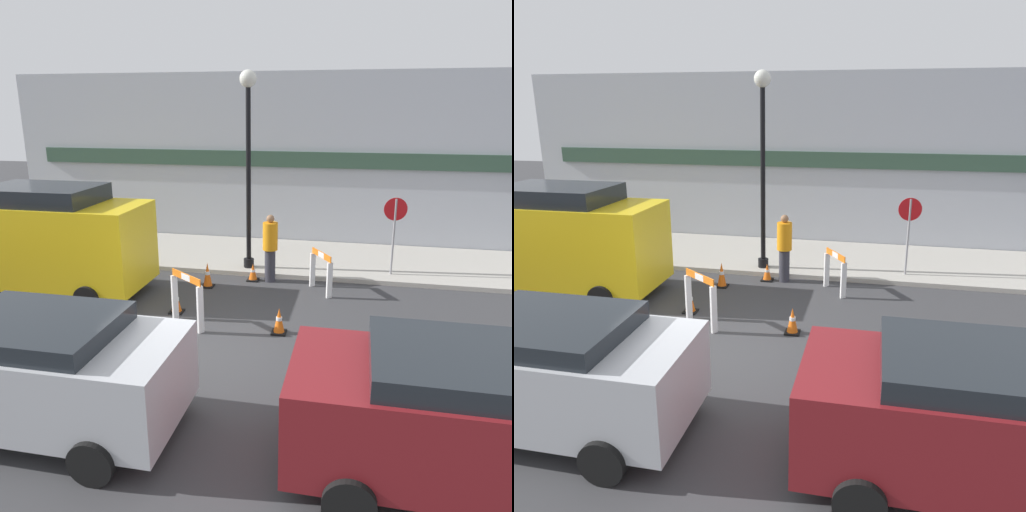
# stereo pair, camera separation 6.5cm
# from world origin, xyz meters

# --- Properties ---
(ground_plane) EXTENTS (60.00, 60.00, 0.00)m
(ground_plane) POSITION_xyz_m (0.00, 0.00, 0.00)
(ground_plane) COLOR #38383A
(sidewalk_slab) EXTENTS (18.00, 3.67, 0.12)m
(sidewalk_slab) POSITION_xyz_m (0.00, 6.33, 0.06)
(sidewalk_slab) COLOR #ADA89E
(sidewalk_slab) RESTS_ON ground_plane
(storefront_facade) EXTENTS (18.00, 0.22, 5.50)m
(storefront_facade) POSITION_xyz_m (0.00, 8.24, 2.75)
(storefront_facade) COLOR #A3A8B2
(storefront_facade) RESTS_ON ground_plane
(streetlamp_post) EXTENTS (0.44, 0.44, 5.20)m
(streetlamp_post) POSITION_xyz_m (-0.05, 4.97, 3.46)
(streetlamp_post) COLOR black
(streetlamp_post) RESTS_ON sidewalk_slab
(stop_sign) EXTENTS (0.60, 0.09, 2.07)m
(stop_sign) POSITION_xyz_m (3.81, 5.13, 1.51)
(stop_sign) COLOR gray
(stop_sign) RESTS_ON sidewalk_slab
(barricade_0) EXTENTS (0.62, 0.86, 1.04)m
(barricade_0) POSITION_xyz_m (2.05, 3.71, 0.57)
(barricade_0) COLOR white
(barricade_0) RESTS_ON ground_plane
(barricade_1) EXTENTS (0.88, 0.70, 1.15)m
(barricade_1) POSITION_xyz_m (-0.51, 1.14, 0.63)
(barricade_1) COLOR white
(barricade_1) RESTS_ON ground_plane
(traffic_cone_0) EXTENTS (0.30, 0.30, 0.47)m
(traffic_cone_0) POSITION_xyz_m (0.23, 4.20, 0.22)
(traffic_cone_0) COLOR black
(traffic_cone_0) RESTS_ON ground_plane
(traffic_cone_1) EXTENTS (0.30, 0.30, 0.55)m
(traffic_cone_1) POSITION_xyz_m (1.42, 1.16, 0.26)
(traffic_cone_1) COLOR black
(traffic_cone_1) RESTS_ON ground_plane
(traffic_cone_2) EXTENTS (0.30, 0.30, 0.55)m
(traffic_cone_2) POSITION_xyz_m (-0.99, 1.75, 0.26)
(traffic_cone_2) COLOR black
(traffic_cone_2) RESTS_ON ground_plane
(traffic_cone_3) EXTENTS (0.30, 0.30, 0.65)m
(traffic_cone_3) POSITION_xyz_m (-0.80, 3.49, 0.31)
(traffic_cone_3) COLOR black
(traffic_cone_3) RESTS_ON ground_plane
(person_worker) EXTENTS (0.42, 0.42, 1.79)m
(person_worker) POSITION_xyz_m (0.68, 4.25, 0.95)
(person_worker) COLOR #33333D
(person_worker) RESTS_ON ground_plane
(person_pedestrian) EXTENTS (0.45, 0.45, 1.65)m
(person_pedestrian) POSITION_xyz_m (-6.68, 7.54, 1.01)
(person_pedestrian) COLOR #33333D
(person_pedestrian) RESTS_ON sidewalk_slab
(parked_car_1) EXTENTS (3.98, 2.02, 1.69)m
(parked_car_1) POSITION_xyz_m (-1.35, -2.56, 0.96)
(parked_car_1) COLOR #B7BABF
(parked_car_1) RESTS_ON ground_plane
(parked_car_2) EXTENTS (4.15, 2.03, 1.75)m
(parked_car_2) POSITION_xyz_m (4.23, -2.56, 0.99)
(parked_car_2) COLOR maroon
(parked_car_2) RESTS_ON ground_plane
(work_van) EXTENTS (4.86, 2.15, 2.64)m
(work_van) POSITION_xyz_m (-4.48, 2.39, 1.42)
(work_van) COLOR yellow
(work_van) RESTS_ON ground_plane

